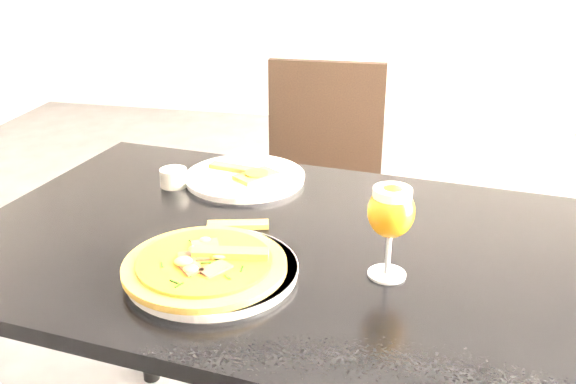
% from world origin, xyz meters
% --- Properties ---
extents(dining_table, '(1.29, 0.95, 0.75)m').
position_xyz_m(dining_table, '(0.06, -0.27, 0.66)').
color(dining_table, black).
rests_on(dining_table, ground).
extents(chair_far, '(0.42, 0.42, 0.89)m').
position_xyz_m(chair_far, '(0.02, 0.60, 0.49)').
color(chair_far, black).
rests_on(chair_far, ground).
extents(plate_main, '(0.31, 0.31, 0.02)m').
position_xyz_m(plate_main, '(-0.01, -0.43, 0.76)').
color(plate_main, white).
rests_on(plate_main, dining_table).
extents(pizza, '(0.28, 0.28, 0.03)m').
position_xyz_m(pizza, '(-0.02, -0.44, 0.78)').
color(pizza, olive).
rests_on(pizza, plate_main).
extents(plate_second, '(0.30, 0.30, 0.01)m').
position_xyz_m(plate_second, '(-0.07, 0.00, 0.76)').
color(plate_second, white).
rests_on(plate_second, dining_table).
extents(crust_scraps, '(0.18, 0.12, 0.01)m').
position_xyz_m(crust_scraps, '(-0.06, -0.00, 0.77)').
color(crust_scraps, olive).
rests_on(crust_scraps, plate_second).
extents(loose_crust, '(0.13, 0.06, 0.01)m').
position_xyz_m(loose_crust, '(-0.02, -0.24, 0.76)').
color(loose_crust, olive).
rests_on(loose_crust, dining_table).
extents(sauce_cup, '(0.06, 0.06, 0.04)m').
position_xyz_m(sauce_cup, '(-0.22, -0.07, 0.77)').
color(sauce_cup, beige).
rests_on(sauce_cup, dining_table).
extents(beer_glass, '(0.08, 0.08, 0.17)m').
position_xyz_m(beer_glass, '(0.29, -0.37, 0.87)').
color(beer_glass, '#B6B9BF').
rests_on(beer_glass, dining_table).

